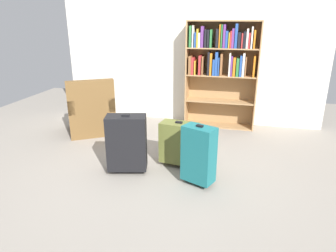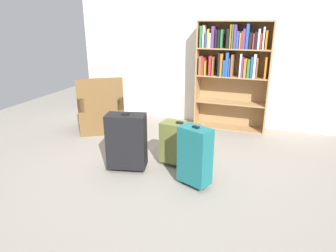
# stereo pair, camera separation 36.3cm
# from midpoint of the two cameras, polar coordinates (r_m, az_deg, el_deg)

# --- Properties ---
(ground_plane) EXTENTS (7.92, 7.92, 0.00)m
(ground_plane) POSITION_cam_midpoint_polar(r_m,az_deg,el_deg) (3.70, -5.08, -9.00)
(ground_plane) COLOR gray
(back_wall) EXTENTS (4.53, 0.10, 2.60)m
(back_wall) POSITION_cam_midpoint_polar(r_m,az_deg,el_deg) (5.37, 2.11, 14.57)
(back_wall) COLOR silver
(back_wall) RESTS_ON ground
(bookshelf) EXTENTS (1.16, 0.33, 1.74)m
(bookshelf) POSITION_cam_midpoint_polar(r_m,az_deg,el_deg) (5.10, 7.92, 11.50)
(bookshelf) COLOR #A87F51
(bookshelf) RESTS_ON ground
(armchair) EXTENTS (0.97, 0.97, 0.90)m
(armchair) POSITION_cam_midpoint_polar(r_m,az_deg,el_deg) (5.11, -16.17, 2.27)
(armchair) COLOR brown
(armchair) RESTS_ON ground
(mug) EXTENTS (0.12, 0.08, 0.10)m
(mug) POSITION_cam_midpoint_polar(r_m,az_deg,el_deg) (4.96, -10.59, -1.08)
(mug) COLOR #1E7F4C
(mug) RESTS_ON ground
(suitcase_teal) EXTENTS (0.40, 0.32, 0.70)m
(suitcase_teal) POSITION_cam_midpoint_polar(r_m,az_deg,el_deg) (3.33, 2.66, -5.39)
(suitcase_teal) COLOR #19666B
(suitcase_teal) RESTS_ON ground
(suitcase_olive) EXTENTS (0.48, 0.29, 0.58)m
(suitcase_olive) POSITION_cam_midpoint_polar(r_m,az_deg,el_deg) (3.78, -0.72, -3.19)
(suitcase_olive) COLOR brown
(suitcase_olive) RESTS_ON ground
(suitcase_black) EXTENTS (0.51, 0.35, 0.73)m
(suitcase_black) POSITION_cam_midpoint_polar(r_m,az_deg,el_deg) (3.65, -10.56, -3.14)
(suitcase_black) COLOR black
(suitcase_black) RESTS_ON ground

